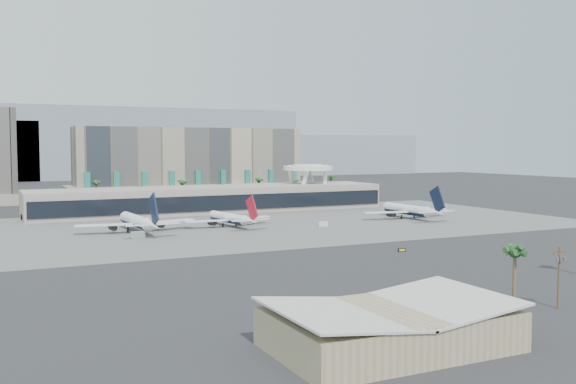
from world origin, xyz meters
name	(u,v)px	position (x,y,z in m)	size (l,w,h in m)	color
ground	(323,242)	(0.00, 0.00, 0.00)	(900.00, 900.00, 0.00)	#232326
apron_pad	(257,224)	(0.00, 55.00, 0.03)	(260.00, 130.00, 0.06)	#5B5B59
mountain_ridge	(120,148)	(27.88, 470.00, 29.89)	(680.00, 60.00, 70.00)	gray
hotel	(192,172)	(10.00, 174.41, 16.81)	(140.00, 30.00, 42.00)	tan
terminal	(212,198)	(0.00, 109.84, 6.52)	(170.00, 32.50, 14.50)	#AEA999
saucer_structure	(308,171)	(55.00, 116.00, 18.45)	(26.00, 26.00, 21.89)	white
palm_row	(203,186)	(7.00, 145.00, 10.50)	(157.80, 2.80, 13.10)	brown
hangar_left	(390,328)	(-45.00, -102.00, 3.20)	(36.65, 22.60, 7.55)	#978665
utility_pole	(559,272)	(-2.00, -96.09, 7.14)	(3.20, 0.85, 12.00)	#4C3826
airliner_left	(138,221)	(-49.30, 49.80, 3.98)	(44.33, 45.71, 15.77)	white
airliner_centre	(230,218)	(-13.18, 50.68, 3.37)	(37.15, 38.50, 13.34)	white
airliner_right	(409,210)	(66.65, 43.58, 3.85)	(42.97, 44.20, 15.27)	white
service_vehicle_a	(138,235)	(-52.72, 34.71, 1.10)	(4.48, 2.19, 2.19)	white
service_vehicle_b	(323,224)	(19.61, 35.57, 0.92)	(3.59, 2.05, 1.85)	silver
taxiway_sign	(402,250)	(11.02, -27.80, 0.52)	(2.28, 1.08, 1.05)	black
near_palm_a	(515,258)	(-5.89, -88.62, 8.89)	(6.00, 6.00, 11.72)	brown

